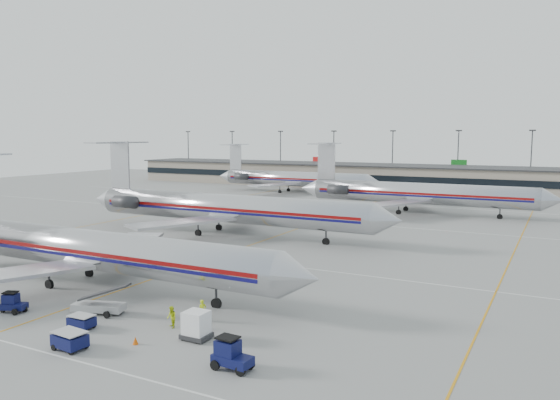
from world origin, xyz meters
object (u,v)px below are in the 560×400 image
Objects in this scene: jet_second_row at (221,207)px; belt_loader at (99,305)px; jet_foreground at (84,248)px; tug_center at (12,303)px; uld_container at (196,325)px.

jet_second_row is 10.17× the size of belt_loader.
jet_foreground is 20.84× the size of tug_center.
jet_foreground is at bearing 125.93° from belt_loader.
jet_foreground is 8.88m from tug_center.
jet_foreground is 9.62m from belt_loader.
jet_second_row is at bearing 96.99° from jet_foreground.
jet_foreground is 18.71m from uld_container.
uld_container is at bearing -20.00° from jet_foreground.
belt_loader is (7.44, -5.41, -2.82)m from jet_foreground.
jet_foreground is 23.46× the size of uld_container.
jet_foreground is 0.92× the size of jet_second_row.
jet_second_row reaches higher than belt_loader.
tug_center is 1.13× the size of uld_container.
uld_container is 0.40× the size of belt_loader.
jet_second_row is 25.44× the size of uld_container.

